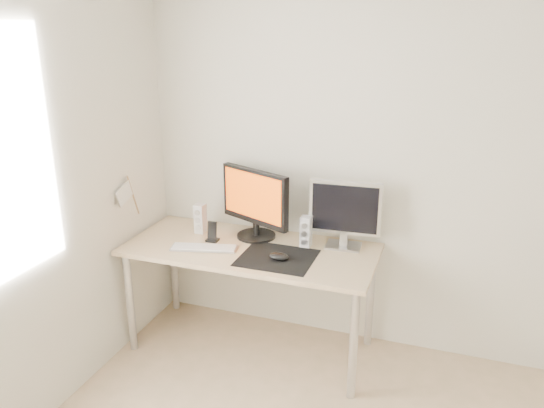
# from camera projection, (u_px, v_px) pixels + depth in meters

# --- Properties ---
(wall_back) EXTENTS (3.50, 0.00, 3.50)m
(wall_back) POSITION_uv_depth(u_px,v_px,m) (412.00, 167.00, 3.25)
(wall_back) COLOR white
(wall_back) RESTS_ON ground
(mousepad) EXTENTS (0.45, 0.40, 0.00)m
(mousepad) POSITION_uv_depth(u_px,v_px,m) (277.00, 258.00, 3.23)
(mousepad) COLOR black
(mousepad) RESTS_ON desk
(mouse) EXTENTS (0.12, 0.07, 0.04)m
(mouse) POSITION_uv_depth(u_px,v_px,m) (279.00, 256.00, 3.19)
(mouse) COLOR black
(mouse) RESTS_ON mousepad
(desk) EXTENTS (1.60, 0.70, 0.73)m
(desk) POSITION_uv_depth(u_px,v_px,m) (251.00, 258.00, 3.41)
(desk) COLOR #D1B587
(desk) RESTS_ON ground
(main_monitor) EXTENTS (0.52, 0.34, 0.47)m
(main_monitor) POSITION_uv_depth(u_px,v_px,m) (255.00, 201.00, 3.46)
(main_monitor) COLOR black
(main_monitor) RESTS_ON desk
(second_monitor) EXTENTS (0.45, 0.17, 0.43)m
(second_monitor) POSITION_uv_depth(u_px,v_px,m) (345.00, 211.00, 3.31)
(second_monitor) COLOR #B7B7B9
(second_monitor) RESTS_ON desk
(speaker_left) EXTENTS (0.06, 0.08, 0.20)m
(speaker_left) POSITION_uv_depth(u_px,v_px,m) (200.00, 218.00, 3.59)
(speaker_left) COLOR white
(speaker_left) RESTS_ON desk
(speaker_right) EXTENTS (0.06, 0.08, 0.20)m
(speaker_right) POSITION_uv_depth(u_px,v_px,m) (306.00, 232.00, 3.37)
(speaker_right) COLOR silver
(speaker_right) RESTS_ON desk
(keyboard) EXTENTS (0.44, 0.22, 0.02)m
(keyboard) POSITION_uv_depth(u_px,v_px,m) (204.00, 248.00, 3.36)
(keyboard) COLOR #ABAAAD
(keyboard) RESTS_ON desk
(phone_dock) EXTENTS (0.08, 0.07, 0.14)m
(phone_dock) POSITION_uv_depth(u_px,v_px,m) (212.00, 235.00, 3.46)
(phone_dock) COLOR black
(phone_dock) RESTS_ON desk
(pennant) EXTENTS (0.01, 0.23, 0.29)m
(pennant) POSITION_uv_depth(u_px,v_px,m) (127.00, 194.00, 3.40)
(pennant) COLOR #A57F54
(pennant) RESTS_ON wall_left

